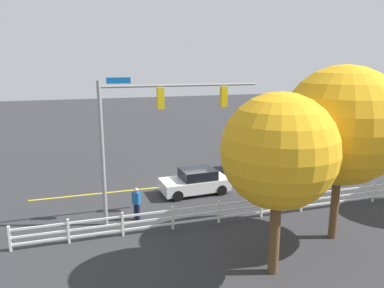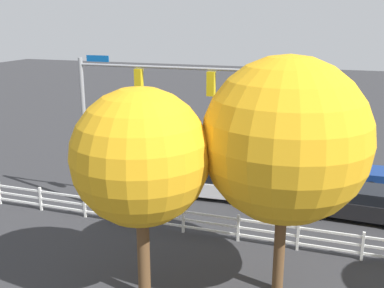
{
  "view_description": "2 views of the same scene",
  "coord_description": "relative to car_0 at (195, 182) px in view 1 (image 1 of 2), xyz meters",
  "views": [
    {
      "loc": [
        6.86,
        21.83,
        7.87
      ],
      "look_at": [
        0.6,
        1.7,
        3.1
      ],
      "focal_mm": 34.26,
      "sensor_mm": 36.0,
      "label": 1
    },
    {
      "loc": [
        -5.4,
        22.47,
        8.8
      ],
      "look_at": [
        1.3,
        2.65,
        2.91
      ],
      "focal_mm": 42.5,
      "sensor_mm": 36.0,
      "label": 2
    }
  ],
  "objects": [
    {
      "name": "car_1",
      "position": [
        -6.82,
        0.43,
        -0.03
      ],
      "size": [
        4.72,
        2.14,
        1.44
      ],
      "rotation": [
        0.0,
        0.0,
        -0.04
      ],
      "color": "black",
      "rests_on": "ground_plane"
    },
    {
      "name": "tree_1",
      "position": [
        -4.22,
        7.36,
        4.46
      ],
      "size": [
        5.14,
        5.14,
        7.77
      ],
      "color": "brown",
      "rests_on": "ground_plane"
    },
    {
      "name": "signal_assembly",
      "position": [
        3.3,
        2.93,
        4.33
      ],
      "size": [
        7.93,
        0.38,
        7.15
      ],
      "color": "gray",
      "rests_on": "ground_plane"
    },
    {
      "name": "ground_plane",
      "position": [
        -0.37,
        -1.65,
        -0.73
      ],
      "size": [
        120.0,
        120.0,
        0.0
      ],
      "primitive_type": "plane",
      "color": "#2D2D30"
    },
    {
      "name": "car_0",
      "position": [
        0.0,
        0.0,
        0.0
      ],
      "size": [
        4.18,
        2.21,
        1.51
      ],
      "rotation": [
        0.0,
        0.0,
        0.06
      ],
      "color": "silver",
      "rests_on": "ground_plane"
    },
    {
      "name": "tree_0",
      "position": [
        -0.19,
        9.09,
        4.03
      ],
      "size": [
        4.2,
        4.2,
        6.87
      ],
      "color": "brown",
      "rests_on": "ground_plane"
    },
    {
      "name": "pedestrian",
      "position": [
        4.0,
        2.77,
        0.2
      ],
      "size": [
        0.46,
        0.47,
        1.69
      ],
      "rotation": [
        0.0,
        0.0,
        0.77
      ],
      "color": "#191E3F",
      "rests_on": "ground_plane"
    },
    {
      "name": "car_2",
      "position": [
        -11.45,
        -3.34,
        -0.11
      ],
      "size": [
        4.56,
        1.89,
        1.25
      ],
      "rotation": [
        0.0,
        0.0,
        3.13
      ],
      "color": "maroon",
      "rests_on": "ground_plane"
    },
    {
      "name": "car_3",
      "position": [
        -5.88,
        -3.78,
        0.01
      ],
      "size": [
        4.57,
        2.07,
        1.52
      ],
      "rotation": [
        0.0,
        0.0,
        3.16
      ],
      "color": "navy",
      "rests_on": "ground_plane"
    },
    {
      "name": "white_rail_fence",
      "position": [
        -3.37,
        4.38,
        -0.12
      ],
      "size": [
        26.1,
        0.1,
        1.15
      ],
      "color": "white",
      "rests_on": "ground_plane"
    },
    {
      "name": "lane_center_stripe",
      "position": [
        -4.37,
        -1.65,
        -0.72
      ],
      "size": [
        28.0,
        0.16,
        0.01
      ],
      "primitive_type": "cube",
      "color": "gold",
      "rests_on": "ground_plane"
    }
  ]
}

